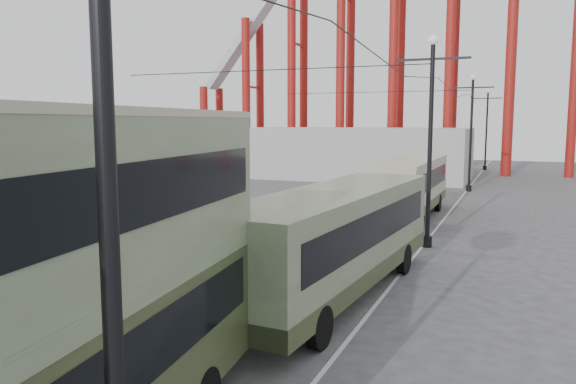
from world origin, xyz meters
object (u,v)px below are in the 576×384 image
at_px(double_decker_bus, 21,298).
at_px(single_decker_cream, 409,185).
at_px(pedestrian, 221,246).
at_px(single_decker_green, 335,237).

relative_size(double_decker_bus, single_decker_cream, 1.00).
xyz_separation_m(double_decker_bus, pedestrian, (-4.17, 12.85, -2.31)).
relative_size(single_decker_green, pedestrian, 6.56).
distance_m(double_decker_bus, single_decker_green, 11.56).
bearing_deg(single_decker_cream, pedestrian, -106.03).
distance_m(double_decker_bus, pedestrian, 13.71).
bearing_deg(double_decker_bus, single_decker_green, 79.35).
xyz_separation_m(double_decker_bus, single_decker_green, (0.78, 11.46, -1.30)).
relative_size(single_decker_green, single_decker_cream, 1.12).
bearing_deg(single_decker_cream, double_decker_bus, -89.82).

